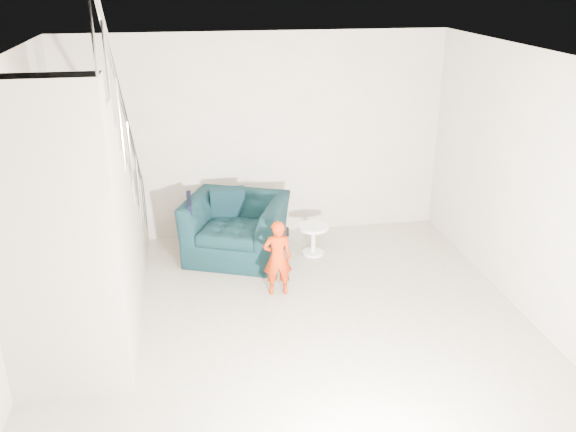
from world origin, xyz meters
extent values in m
plane|color=gray|center=(0.00, 0.00, 0.00)|extent=(5.50, 5.50, 0.00)
plane|color=silver|center=(0.00, 0.00, 2.70)|extent=(5.50, 5.50, 0.00)
plane|color=#A39A85|center=(0.00, 2.75, 1.35)|extent=(5.00, 0.00, 5.00)
plane|color=#A39A85|center=(0.00, -2.75, 1.35)|extent=(5.00, 0.00, 5.00)
plane|color=#A39A85|center=(-2.50, 0.00, 1.35)|extent=(0.00, 5.50, 5.50)
plane|color=#A39A85|center=(2.50, 0.00, 1.35)|extent=(0.00, 5.50, 5.50)
imported|color=black|center=(-0.37, 2.04, 0.39)|extent=(1.49, 1.41, 0.77)
imported|color=#9A2204|center=(0.00, 1.00, 0.44)|extent=(0.33, 0.22, 0.88)
cylinder|color=white|center=(0.60, 1.94, 0.37)|extent=(0.39, 0.39, 0.04)
cylinder|color=white|center=(0.60, 1.94, 0.18)|extent=(0.06, 0.06, 0.35)
cylinder|color=white|center=(0.60, 1.94, 0.01)|extent=(0.27, 0.27, 0.03)
cube|color=#ADA089|center=(-2.00, 2.35, 0.14)|extent=(1.00, 0.30, 0.27)
cube|color=#ADA089|center=(-2.00, 2.05, 0.27)|extent=(1.00, 0.30, 0.54)
cube|color=#ADA089|center=(-2.00, 1.75, 0.41)|extent=(1.00, 0.30, 0.81)
cube|color=#ADA089|center=(-2.00, 1.45, 0.54)|extent=(1.00, 0.30, 1.08)
cube|color=#ADA089|center=(-2.00, 1.15, 0.68)|extent=(1.00, 0.30, 1.35)
cube|color=#ADA089|center=(-2.00, 0.85, 0.81)|extent=(1.00, 0.30, 1.62)
cube|color=#ADA089|center=(-2.00, 0.55, 0.95)|extent=(1.00, 0.30, 1.89)
cube|color=#ADA089|center=(-2.00, 0.25, 1.08)|extent=(1.00, 0.30, 2.16)
cube|color=#ADA089|center=(-2.00, -0.05, 1.22)|extent=(1.00, 0.30, 2.43)
cube|color=#ADA089|center=(-2.00, -0.35, 1.35)|extent=(1.00, 0.30, 2.70)
cylinder|color=silver|center=(-1.50, 1.00, 2.25)|extent=(0.04, 3.03, 2.73)
cylinder|color=silver|center=(-1.50, 2.50, 0.50)|extent=(0.04, 0.04, 1.00)
cube|color=black|center=(-0.45, 2.33, 0.62)|extent=(0.44, 0.21, 0.43)
cube|color=black|center=(-0.93, 2.08, 0.49)|extent=(0.06, 0.57, 0.64)
cube|color=black|center=(0.11, 0.96, 0.77)|extent=(0.03, 0.05, 0.10)
camera|label=1|loc=(-0.91, -4.99, 3.41)|focal=38.00mm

